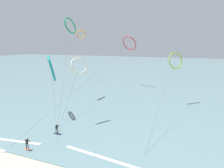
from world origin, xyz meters
The scene contains 11 objects.
sea_water centered at (0.00, 106.70, 0.04)m, with size 400.00×200.00×0.08m, color slate.
surfer_coral centered at (-6.99, 8.21, 0.82)m, with size 1.40×0.60×1.70m.
surfer_navy centered at (-6.26, 13.69, 0.82)m, with size 1.40×0.69×1.70m.
kite_crimson centered at (-7.31, 56.19, 14.30)m, with size 5.82×50.75×16.67m.
kite_teal centered at (-13.09, 21.91, 9.33)m, with size 9.16×10.75×11.97m.
kite_emerald centered at (-17.52, 36.08, 18.83)m, with size 12.27×24.71×21.05m.
kite_ivory centered at (-6.28, 21.11, 10.23)m, with size 3.14×9.25×11.77m.
kite_amber centered at (-28.80, 60.75, 17.83)m, with size 3.76×55.49×19.66m.
kite_lime centered at (9.22, 39.96, 10.17)m, with size 3.67×29.55×12.22m.
wave_crest_mid centered at (-11.08, 9.30, 0.06)m, with size 9.58×0.50×0.12m, color white.
wave_crest_far centered at (3.43, 10.11, 0.06)m, with size 11.89×0.50×0.12m, color white.
Camera 1 is at (12.83, -10.76, 14.15)m, focal length 32.21 mm.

